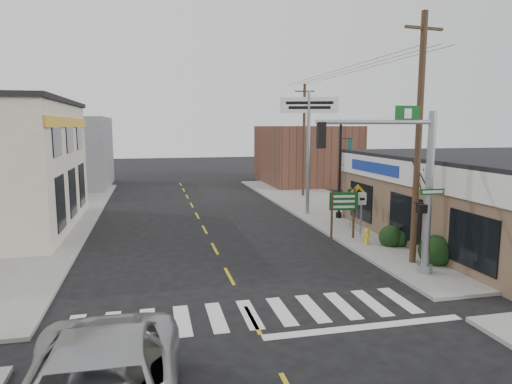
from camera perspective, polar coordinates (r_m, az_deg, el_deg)
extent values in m
plane|color=black|center=(13.84, -0.45, -15.67)|extent=(140.00, 140.00, 0.00)
cube|color=gray|center=(28.48, 11.63, -3.14)|extent=(6.00, 38.00, 0.13)
cube|color=gray|center=(26.69, -26.34, -4.61)|extent=(6.00, 38.00, 0.13)
cube|color=gold|center=(21.28, -5.18, -7.05)|extent=(0.12, 56.00, 0.01)
cube|color=silver|center=(14.19, -0.82, -15.01)|extent=(11.00, 2.20, 0.01)
cube|color=brown|center=(44.93, 6.19, 4.62)|extent=(8.00, 10.00, 5.60)
cube|color=gray|center=(45.17, -23.61, 4.51)|extent=(9.00, 10.00, 6.40)
cylinder|color=gray|center=(17.96, 20.77, -0.20)|extent=(0.28, 0.28, 6.02)
cylinder|color=gray|center=(16.65, 14.84, 8.46)|extent=(4.41, 0.16, 0.16)
cube|color=black|center=(15.82, 8.28, 7.03)|extent=(0.28, 0.22, 0.90)
cube|color=#0E4917|center=(17.76, 21.18, 0.02)|extent=(0.95, 0.04, 0.22)
cube|color=#0E4917|center=(17.25, 18.46, 9.29)|extent=(0.95, 0.05, 0.55)
cube|color=black|center=(17.86, 20.10, -2.00)|extent=(0.32, 0.26, 0.32)
cube|color=#4B3423|center=(22.46, 9.46, -2.75)|extent=(0.09, 0.09, 2.48)
cube|color=#4B3423|center=(22.92, 12.12, -2.60)|extent=(0.09, 0.09, 2.48)
cube|color=#09521B|center=(22.52, 10.91, -1.15)|extent=(1.42, 0.05, 0.88)
cylinder|color=gold|center=(22.05, 13.66, -5.58)|extent=(0.21, 0.21, 0.59)
sphere|color=gold|center=(21.98, 13.69, -4.75)|extent=(0.23, 0.23, 0.23)
cylinder|color=gray|center=(24.42, 12.50, -2.18)|extent=(0.05, 0.05, 2.28)
cube|color=orange|center=(24.26, 12.59, -0.19)|extent=(0.97, 0.03, 0.97)
cylinder|color=black|center=(27.58, 10.44, 2.69)|extent=(0.15, 0.15, 5.74)
sphere|color=silver|center=(27.46, 10.60, 8.77)|extent=(0.31, 0.31, 0.31)
cube|color=#145551|center=(27.75, 11.65, 4.97)|extent=(0.02, 0.61, 1.54)
cylinder|color=gray|center=(28.60, 6.55, 4.79)|extent=(0.22, 0.22, 7.56)
cube|color=white|center=(28.57, 6.65, 10.75)|extent=(3.56, 0.18, 0.94)
cylinder|color=black|center=(21.07, 20.47, -2.94)|extent=(0.20, 0.20, 3.16)
ellipsoid|color=#1B3D17|center=(19.82, 21.49, -6.90)|extent=(1.32, 1.32, 0.99)
ellipsoid|color=#163214|center=(22.09, 16.47, -5.38)|extent=(1.07, 1.07, 0.80)
cylinder|color=#412D1A|center=(19.05, 19.64, 6.02)|extent=(0.26, 0.26, 9.79)
cube|color=#412D1A|center=(19.39, 20.28, 18.68)|extent=(1.70, 0.11, 0.11)
cylinder|color=#3E2B1C|center=(36.07, 6.01, 6.41)|extent=(0.23, 0.23, 8.70)
cube|color=#3E2B1C|center=(36.15, 6.10, 12.42)|extent=(1.51, 0.09, 0.09)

